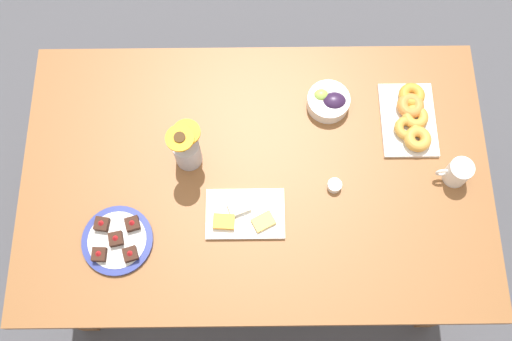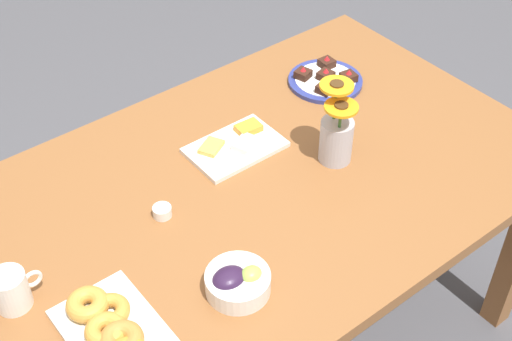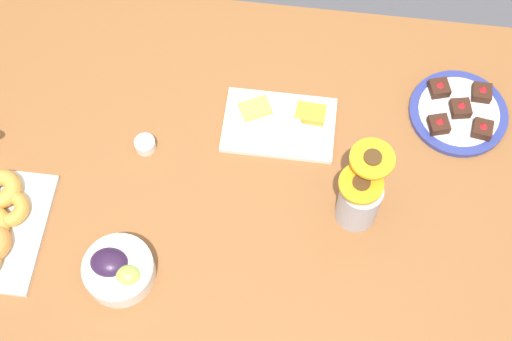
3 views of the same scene
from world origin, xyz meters
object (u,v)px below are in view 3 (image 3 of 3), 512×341
Objects in this scene: cheese_platter at (281,123)px; jam_cup_honey at (145,144)px; dessert_plate at (459,112)px; dining_table at (256,194)px; flower_vase at (360,198)px; grape_bowl at (118,269)px.

jam_cup_honey is at bearing -162.41° from cheese_platter.
dessert_plate is at bearing 11.30° from cheese_platter.
jam_cup_honey reaches higher than dining_table.
flower_vase is (0.49, -0.11, 0.07)m from jam_cup_honey.
cheese_platter is 0.32m from jam_cup_honey.
flower_vase is (-0.23, -0.28, 0.07)m from dessert_plate.
grape_bowl is 3.11× the size of jam_cup_honey.
cheese_platter is at bearing 73.92° from dining_table.
dessert_plate is at bearing 34.28° from grape_bowl.
flower_vase reaches higher than dining_table.
jam_cup_honey is (-0.26, 0.05, 0.10)m from dining_table.
jam_cup_honey is 0.51m from flower_vase.
grape_bowl reaches higher than jam_cup_honey.
cheese_platter is (0.30, 0.40, -0.02)m from grape_bowl.
flower_vase reaches higher than cheese_platter.
jam_cup_honey is (-0.00, 0.31, -0.01)m from grape_bowl.
dining_table is at bearing -106.08° from cheese_platter.
grape_bowl is at bearing -145.72° from dessert_plate.
grape_bowl is 0.53m from flower_vase.
dessert_plate is 0.37m from flower_vase.
dining_table is at bearing 165.55° from flower_vase.
dessert_plate reaches higher than cheese_platter.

